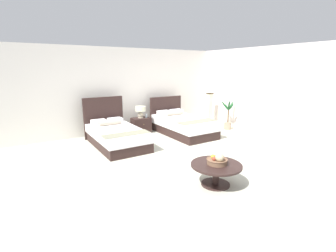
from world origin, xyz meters
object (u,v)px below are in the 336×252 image
coffee_table (216,169)px  fruit_bowl (217,160)px  floor_lamp_corner (209,109)px  vase (146,115)px  potted_palm (228,120)px  nightstand (141,125)px  loose_apple (217,157)px  table_lamp (140,110)px  bed_near_corner (182,125)px  bed_near_window (116,135)px

coffee_table → fruit_bowl: size_ratio=2.43×
coffee_table → floor_lamp_corner: 4.94m
floor_lamp_corner → fruit_bowl: bearing=-129.6°
vase → coffee_table: bearing=-99.4°
coffee_table → potted_palm: potted_palm is taller
nightstand → loose_apple: 3.89m
table_lamp → loose_apple: (-0.29, -3.90, -0.31)m
potted_palm → loose_apple: bearing=-138.5°
loose_apple → bed_near_corner: bearing=65.8°
floor_lamp_corner → potted_palm: 0.91m
bed_near_window → bed_near_corner: 2.25m
table_lamp → coffee_table: table_lamp is taller
vase → fruit_bowl: bearing=-99.1°
bed_near_corner → coffee_table: bed_near_corner is taller
vase → coffee_table: (-0.67, -4.05, -0.27)m
coffee_table → loose_apple: 0.32m
vase → floor_lamp_corner: bearing=-6.0°
bed_near_corner → potted_palm: bearing=-11.3°
bed_near_corner → coffee_table: bearing=-115.7°
nightstand → potted_palm: size_ratio=0.57×
bed_near_corner → fruit_bowl: (-1.55, -3.26, 0.18)m
loose_apple → vase: bearing=83.0°
potted_palm → bed_near_corner: bearing=168.7°
bed_near_window → table_lamp: bed_near_window is taller
bed_near_corner → bed_near_window: bearing=179.6°
bed_near_corner → loose_apple: bed_near_corner is taller
bed_near_window → bed_near_corner: bed_near_window is taller
nightstand → floor_lamp_corner: bearing=-6.4°
fruit_bowl → loose_apple: fruit_bowl is taller
bed_near_corner → vase: bearing=138.7°
floor_lamp_corner → potted_palm: (0.10, -0.87, -0.26)m
coffee_table → floor_lamp_corner: floor_lamp_corner is taller
nightstand → coffee_table: 4.11m
table_lamp → vase: 0.26m
nightstand → bed_near_corner: bearing=-37.7°
bed_near_window → nightstand: bearing=34.8°
fruit_bowl → nightstand: bearing=83.4°
fruit_bowl → floor_lamp_corner: floor_lamp_corner is taller
vase → fruit_bowl: (-0.65, -4.05, -0.09)m
table_lamp → vase: size_ratio=2.80×
bed_near_window → floor_lamp_corner: (3.84, 0.52, 0.31)m
bed_near_window → loose_apple: bearing=-74.0°
nightstand → fruit_bowl: fruit_bowl is taller
nightstand → coffee_table: size_ratio=0.64×
potted_palm → table_lamp: bearing=156.7°
bed_near_corner → table_lamp: (-1.08, 0.85, 0.45)m
bed_near_window → loose_apple: size_ratio=29.67×
coffee_table → nightstand: bearing=83.2°
table_lamp → fruit_bowl: (-0.47, -4.11, -0.27)m
coffee_table → vase: bearing=80.6°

